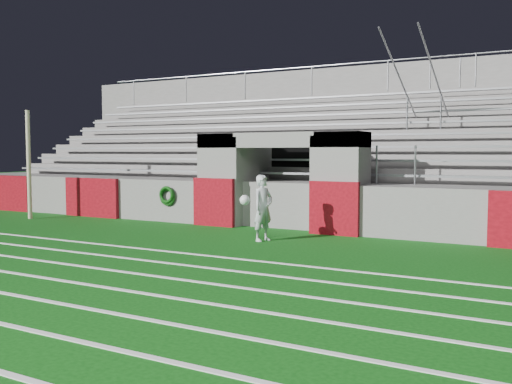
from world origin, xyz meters
The scene contains 6 objects.
ground centered at (0.00, 0.00, 0.00)m, with size 90.00×90.00×0.00m, color #0C480E.
field_post centered at (-7.80, 1.61, 1.69)m, with size 0.13×0.13×3.37m, color #C1B990.
field_markings centered at (0.00, -5.00, 0.01)m, with size 28.00×8.09×0.01m.
stadium_structure centered at (0.00, 7.97, 1.49)m, with size 26.00×8.48×5.42m.
goalkeeper_with_ball centered at (0.68, 1.24, 0.78)m, with size 0.69×0.73×1.55m.
hose_coil centered at (-3.44, 2.93, 0.80)m, with size 0.56×0.15×0.60m.
Camera 1 is at (7.03, -10.39, 2.08)m, focal length 40.00 mm.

